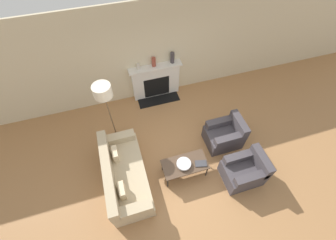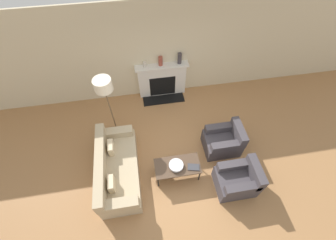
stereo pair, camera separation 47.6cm
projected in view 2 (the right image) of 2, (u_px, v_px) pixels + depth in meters
name	position (u px, v px, depth m)	size (l,w,h in m)	color
ground_plane	(178.00, 166.00, 5.65)	(18.00, 18.00, 0.00)	#A87547
wall_back	(161.00, 52.00, 6.12)	(18.00, 0.06, 2.90)	beige
fireplace	(162.00, 81.00, 6.75)	(1.53, 0.59, 1.13)	silver
couch	(116.00, 169.00, 5.28)	(0.90, 2.02, 0.82)	tan
armchair_near	(238.00, 180.00, 5.10)	(0.89, 0.72, 0.82)	#423D42
armchair_far	(224.00, 141.00, 5.73)	(0.89, 0.72, 0.82)	#423D42
coffee_table	(177.00, 166.00, 5.19)	(1.05, 0.53, 0.46)	#4C3828
bowl	(176.00, 165.00, 5.11)	(0.33, 0.33, 0.08)	silver
book	(194.00, 167.00, 5.13)	(0.30, 0.22, 0.02)	#38383D
floor_lamp	(104.00, 89.00, 4.97)	(0.41, 0.41, 1.94)	brown
mantel_vase_left	(145.00, 64.00, 6.19)	(0.09, 0.09, 0.16)	beige
mantel_vase_center_left	(161.00, 61.00, 6.19)	(0.12, 0.12, 0.27)	brown
mantel_vase_center_right	(180.00, 58.00, 6.23)	(0.12, 0.12, 0.32)	#3D383D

